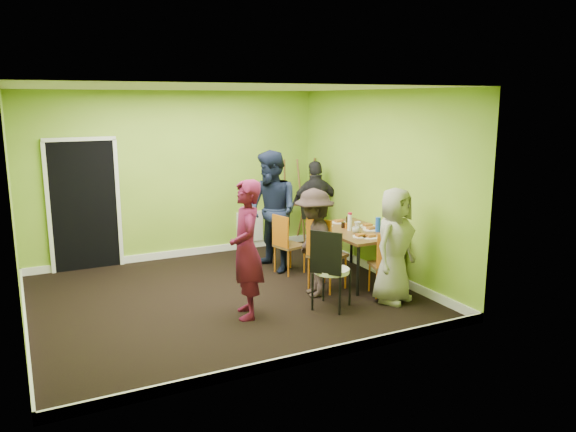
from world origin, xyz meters
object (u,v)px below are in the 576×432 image
easel (297,203)px  person_front_end (394,245)px  dining_table (355,233)px  orange_bottle (346,226)px  person_left_far (272,212)px  chair_front_end (387,260)px  person_left_near (314,243)px  person_back_end (316,207)px  chair_left_far (286,241)px  chair_bentwood (330,266)px  person_standing (246,249)px  thermos (350,223)px  chair_left_near (324,250)px  blue_bottle (378,224)px  chair_back_end (315,211)px

easel → person_front_end: 3.18m
person_front_end → dining_table: bearing=62.6°
orange_bottle → person_left_far: bearing=137.6°
chair_front_end → person_left_near: 1.01m
person_back_end → chair_left_far: bearing=51.4°
chair_bentwood → person_front_end: 0.95m
chair_front_end → person_standing: size_ratio=0.53×
orange_bottle → thermos: bearing=-98.9°
chair_left_near → thermos: chair_left_near is taller
easel → person_standing: (-2.14, -2.80, 0.06)m
chair_left_near → thermos: size_ratio=4.38×
chair_bentwood → chair_left_near: bearing=117.9°
chair_left_far → chair_bentwood: size_ratio=0.88×
thermos → dining_table: bearing=8.1°
chair_front_end → person_left_near: size_ratio=0.61×
chair_left_far → chair_front_end: 1.72m
easel → person_back_end: (0.06, -0.60, 0.01)m
dining_table → person_back_end: size_ratio=0.92×
chair_front_end → person_left_far: 2.05m
chair_left_near → person_back_end: size_ratio=0.65×
dining_table → chair_left_far: chair_left_far is taller
chair_left_far → orange_bottle: size_ratio=10.57×
easel → blue_bottle: 2.36m
person_standing → person_back_end: (2.20, 2.20, -0.05)m
chair_left_near → orange_bottle: size_ratio=12.07×
easel → person_standing: bearing=-127.4°
dining_table → person_front_end: (-0.08, -1.07, 0.07)m
person_left_near → chair_front_end: bearing=74.3°
person_left_far → person_left_near: 1.33m
thermos → person_standing: size_ratio=0.14×
chair_left_far → easel: bearing=132.6°
chair_back_end → person_standing: (-2.11, -2.07, 0.09)m
chair_left_far → chair_back_end: bearing=114.2°
chair_left_far → person_left_near: 1.08m
person_back_end → orange_bottle: bearing=90.7°
chair_bentwood → chair_front_end: bearing=57.2°
chair_bentwood → orange_bottle: bearing=101.8°
chair_left_near → chair_front_end: size_ratio=1.16×
chair_back_end → easel: (0.03, 0.72, 0.03)m
chair_bentwood → person_standing: person_standing is taller
blue_bottle → person_front_end: person_front_end is taller
easel → thermos: (-0.22, -2.12, 0.07)m
chair_front_end → person_back_end: 2.42m
chair_left_near → person_back_end: (0.88, 1.80, 0.22)m
chair_front_end → person_back_end: person_back_end is taller
dining_table → chair_back_end: chair_back_end is taller
blue_bottle → person_front_end: (-0.31, -0.82, -0.09)m
chair_bentwood → person_left_far: 1.91m
person_standing → person_back_end: size_ratio=1.06×
chair_front_end → blue_bottle: (0.29, 0.63, 0.34)m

